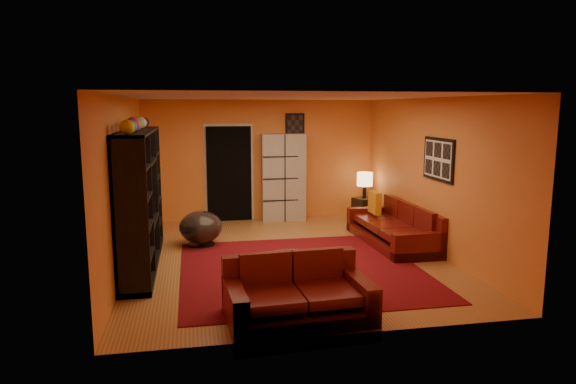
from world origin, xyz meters
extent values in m
plane|color=#955D2E|center=(0.00, 0.00, 0.00)|extent=(6.00, 6.00, 0.00)
plane|color=white|center=(0.00, 0.00, 2.60)|extent=(6.00, 6.00, 0.00)
plane|color=orange|center=(0.00, 3.00, 1.30)|extent=(6.00, 0.00, 6.00)
plane|color=orange|center=(0.00, -3.00, 1.30)|extent=(6.00, 0.00, 6.00)
plane|color=orange|center=(-2.50, 0.00, 1.30)|extent=(0.00, 6.00, 6.00)
plane|color=orange|center=(2.50, 0.00, 1.30)|extent=(0.00, 6.00, 6.00)
cube|color=#540911|center=(0.10, -0.70, 0.01)|extent=(3.60, 3.60, 0.01)
cube|color=black|center=(-0.70, 2.96, 1.02)|extent=(0.95, 0.10, 2.04)
cube|color=black|center=(2.48, -0.30, 1.60)|extent=(0.03, 1.00, 0.70)
cube|color=black|center=(0.75, 2.98, 2.05)|extent=(0.42, 0.03, 0.52)
cube|color=black|center=(-2.27, 0.00, 1.05)|extent=(0.45, 3.00, 2.10)
imported|color=black|center=(-2.23, 0.02, 0.98)|extent=(0.91, 0.12, 0.52)
cube|color=#500C0A|center=(2.05, 0.46, 0.16)|extent=(1.02, 2.37, 0.32)
cube|color=#500C0A|center=(2.44, 0.47, 0.42)|extent=(0.24, 2.35, 0.85)
cube|color=#500C0A|center=(2.08, -0.62, 0.31)|extent=(0.96, 0.20, 0.62)
cube|color=#500C0A|center=(2.02, 1.55, 0.31)|extent=(0.96, 0.20, 0.62)
cube|color=#500C0A|center=(2.03, -0.20, 0.47)|extent=(0.76, 0.66, 0.12)
cube|color=#500C0A|center=(2.01, 0.46, 0.47)|extent=(0.76, 0.66, 0.12)
cube|color=#500C0A|center=(1.99, 1.13, 0.47)|extent=(0.76, 0.66, 0.12)
cube|color=#500C0A|center=(-0.32, -2.50, 0.16)|extent=(1.72, 1.09, 0.32)
cube|color=#500C0A|center=(-0.35, -2.09, 0.42)|extent=(1.67, 0.28, 0.85)
cube|color=#500C0A|center=(0.42, -2.46, 0.31)|extent=(0.24, 1.00, 0.62)
cube|color=#500C0A|center=(-1.06, -2.54, 0.31)|extent=(0.24, 1.00, 0.62)
cube|color=#500C0A|center=(0.01, -2.52, 0.47)|extent=(0.67, 0.81, 0.12)
cube|color=#500C0A|center=(-0.64, -2.56, 0.47)|extent=(0.67, 0.81, 0.12)
cube|color=orange|center=(1.95, 1.17, 0.63)|extent=(0.12, 0.42, 0.42)
cylinder|color=silver|center=(-0.15, -1.37, 0.41)|extent=(0.81, 0.81, 0.02)
cylinder|color=black|center=(0.10, -1.32, 0.20)|extent=(0.05, 0.05, 0.39)
cylinder|color=black|center=(-0.32, -1.19, 0.20)|extent=(0.05, 0.05, 0.39)
cylinder|color=black|center=(-0.23, -1.61, 0.20)|extent=(0.05, 0.05, 0.39)
cube|color=#AFA9A1|center=(0.46, 2.80, 0.94)|extent=(0.95, 0.45, 1.88)
cylinder|color=black|center=(-1.36, 0.98, 0.02)|extent=(0.44, 0.44, 0.03)
cylinder|color=black|center=(-1.36, 0.98, 0.10)|extent=(0.06, 0.06, 0.15)
ellipsoid|color=#3B3434|center=(-1.36, 0.98, 0.34)|extent=(0.76, 0.76, 0.57)
cube|color=black|center=(2.16, 2.38, 0.25)|extent=(0.51, 0.51, 0.50)
cylinder|color=black|center=(2.16, 2.38, 0.63)|extent=(0.08, 0.08, 0.27)
cylinder|color=#FFDA8C|center=(2.16, 2.38, 0.91)|extent=(0.33, 0.33, 0.29)
camera|label=1|loc=(-1.49, -8.04, 2.44)|focal=32.00mm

